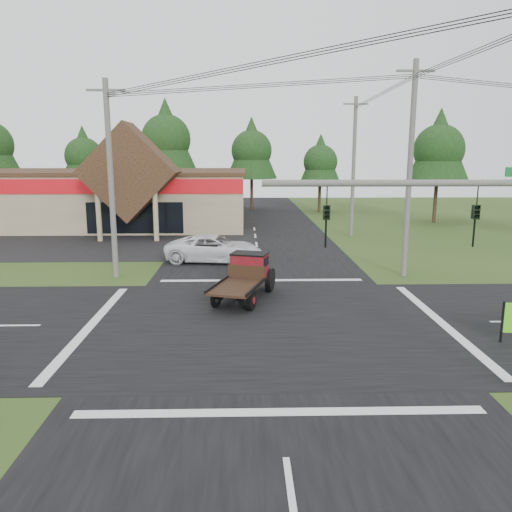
{
  "coord_description": "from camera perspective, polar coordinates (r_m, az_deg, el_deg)",
  "views": [
    {
      "loc": [
        -0.9,
        -18.96,
        6.63
      ],
      "look_at": [
        -0.39,
        2.87,
        2.2
      ],
      "focal_mm": 35.0,
      "sensor_mm": 36.0,
      "label": 1
    }
  ],
  "objects": [
    {
      "name": "ground",
      "position": [
        20.1,
        1.32,
        -7.79
      ],
      "size": [
        120.0,
        120.0,
        0.0
      ],
      "primitive_type": "plane",
      "color": "#304719",
      "rests_on": "ground"
    },
    {
      "name": "road_ns",
      "position": [
        20.1,
        1.32,
        -7.77
      ],
      "size": [
        12.0,
        120.0,
        0.02
      ],
      "primitive_type": "cube",
      "color": "black",
      "rests_on": "ground"
    },
    {
      "name": "road_ew",
      "position": [
        20.1,
        1.32,
        -7.76
      ],
      "size": [
        120.0,
        12.0,
        0.02
      ],
      "primitive_type": "cube",
      "color": "black",
      "rests_on": "ground"
    },
    {
      "name": "parking_apron",
      "position": [
        40.69,
        -20.11,
        1.41
      ],
      "size": [
        28.0,
        14.0,
        0.02
      ],
      "primitive_type": "cube",
      "color": "black",
      "rests_on": "ground"
    },
    {
      "name": "cvs_building",
      "position": [
        50.88,
        -18.38,
        6.55
      ],
      "size": [
        30.4,
        18.2,
        9.19
      ],
      "color": "gray",
      "rests_on": "ground"
    },
    {
      "name": "utility_pole_nw",
      "position": [
        27.9,
        -16.26,
        8.47
      ],
      "size": [
        2.0,
        0.3,
        10.5
      ],
      "color": "#595651",
      "rests_on": "ground"
    },
    {
      "name": "utility_pole_ne",
      "position": [
        28.4,
        17.17,
        9.48
      ],
      "size": [
        2.0,
        0.3,
        11.5
      ],
      "color": "#595651",
      "rests_on": "ground"
    },
    {
      "name": "utility_pole_n",
      "position": [
        41.92,
        11.09,
        10.05
      ],
      "size": [
        2.0,
        0.3,
        11.2
      ],
      "color": "#595651",
      "rests_on": "ground"
    },
    {
      "name": "tree_row_b",
      "position": [
        63.88,
        -19.1,
        10.93
      ],
      "size": [
        5.6,
        5.6,
        10.1
      ],
      "color": "#332316",
      "rests_on": "ground"
    },
    {
      "name": "tree_row_c",
      "position": [
        60.68,
        -10.24,
        13.27
      ],
      "size": [
        7.28,
        7.28,
        13.13
      ],
      "color": "#332316",
      "rests_on": "ground"
    },
    {
      "name": "tree_row_d",
      "position": [
        60.97,
        -0.51,
        12.18
      ],
      "size": [
        6.16,
        6.16,
        11.11
      ],
      "color": "#332316",
      "rests_on": "ground"
    },
    {
      "name": "tree_row_e",
      "position": [
        59.63,
        7.37,
        10.81
      ],
      "size": [
        5.04,
        5.04,
        9.09
      ],
      "color": "#332316",
      "rests_on": "ground"
    },
    {
      "name": "tree_side_ne",
      "position": [
        52.48,
        20.19,
        11.6
      ],
      "size": [
        6.16,
        6.16,
        11.11
      ],
      "color": "#332316",
      "rests_on": "ground"
    },
    {
      "name": "antique_flatbed_truck",
      "position": [
        23.1,
        -1.45,
        -2.53
      ],
      "size": [
        3.31,
        5.32,
        2.08
      ],
      "primitive_type": null,
      "rotation": [
        0.0,
        0.0,
        -0.3
      ],
      "color": "#560C12",
      "rests_on": "ground"
    },
    {
      "name": "white_pickup",
      "position": [
        31.55,
        -4.82,
        0.85
      ],
      "size": [
        6.34,
        3.51,
        1.68
      ],
      "primitive_type": "imported",
      "rotation": [
        0.0,
        0.0,
        1.45
      ],
      "color": "white",
      "rests_on": "ground"
    }
  ]
}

